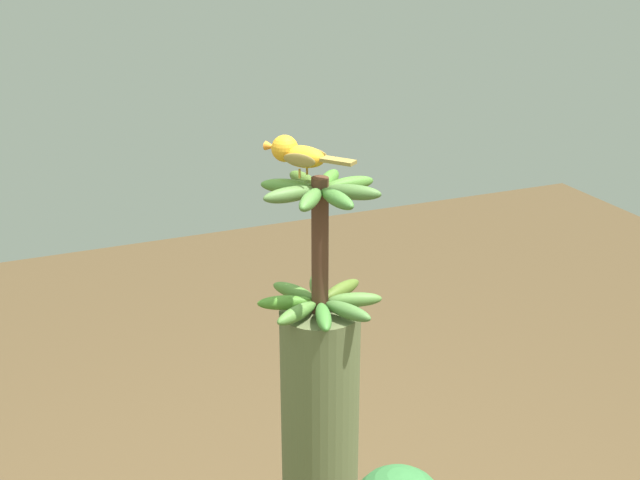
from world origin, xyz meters
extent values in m
cylinder|color=#4C2D1E|center=(0.00, 0.00, 1.49)|extent=(0.04, 0.04, 0.33)
ellipsoid|color=#4D752C|center=(-0.08, 0.02, 1.36)|extent=(0.13, 0.07, 0.03)
ellipsoid|color=#49782E|center=(-0.07, -0.04, 1.36)|extent=(0.13, 0.09, 0.03)
ellipsoid|color=#417A24|center=(-0.02, -0.08, 1.36)|extent=(0.07, 0.13, 0.03)
ellipsoid|color=#4E7D33|center=(0.04, -0.07, 1.36)|extent=(0.09, 0.13, 0.03)
ellipsoid|color=#407D31|center=(0.08, -0.02, 1.36)|extent=(0.13, 0.07, 0.03)
ellipsoid|color=#487435|center=(0.07, 0.04, 1.36)|extent=(0.13, 0.09, 0.03)
ellipsoid|color=#507B35|center=(0.02, 0.08, 1.36)|extent=(0.07, 0.13, 0.03)
ellipsoid|color=#506B24|center=(-0.04, 0.07, 1.36)|extent=(0.09, 0.13, 0.03)
ellipsoid|color=#46782B|center=(-0.01, 0.07, 1.63)|extent=(0.05, 0.13, 0.03)
ellipsoid|color=#437B29|center=(-0.06, 0.05, 1.63)|extent=(0.12, 0.11, 0.03)
ellipsoid|color=#476B25|center=(-0.07, -0.01, 1.63)|extent=(0.13, 0.05, 0.03)
ellipsoid|color=#47782E|center=(-0.05, -0.06, 1.63)|extent=(0.11, 0.12, 0.03)
ellipsoid|color=#4E7136|center=(0.01, -0.07, 1.63)|extent=(0.05, 0.13, 0.03)
ellipsoid|color=#477934|center=(0.06, -0.05, 1.63)|extent=(0.12, 0.11, 0.03)
ellipsoid|color=#417531|center=(0.07, 0.01, 1.63)|extent=(0.13, 0.05, 0.03)
ellipsoid|color=#466B32|center=(0.05, 0.06, 1.63)|extent=(0.11, 0.12, 0.03)
cone|color=#4C2D1E|center=(-0.04, 0.02, 1.54)|extent=(0.04, 0.04, 0.06)
cylinder|color=#C68933|center=(-0.03, -0.02, 1.66)|extent=(0.01, 0.00, 0.02)
cylinder|color=#C68933|center=(-0.01, -0.04, 1.66)|extent=(0.01, 0.01, 0.02)
ellipsoid|color=orange|center=(-0.02, -0.03, 1.70)|extent=(0.12, 0.11, 0.05)
ellipsoid|color=olive|center=(-0.03, -0.01, 1.70)|extent=(0.07, 0.05, 0.03)
ellipsoid|color=olive|center=(0.00, -0.05, 1.70)|extent=(0.07, 0.05, 0.03)
cube|color=olive|center=(0.05, 0.02, 1.70)|extent=(0.08, 0.07, 0.01)
sphere|color=orange|center=(-0.06, -0.06, 1.71)|extent=(0.06, 0.06, 0.06)
sphere|color=black|center=(-0.05, -0.08, 1.71)|extent=(0.01, 0.01, 0.01)
cone|color=orange|center=(-0.09, -0.08, 1.71)|extent=(0.03, 0.03, 0.02)
camera|label=1|loc=(1.58, -0.66, 2.18)|focal=45.99mm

